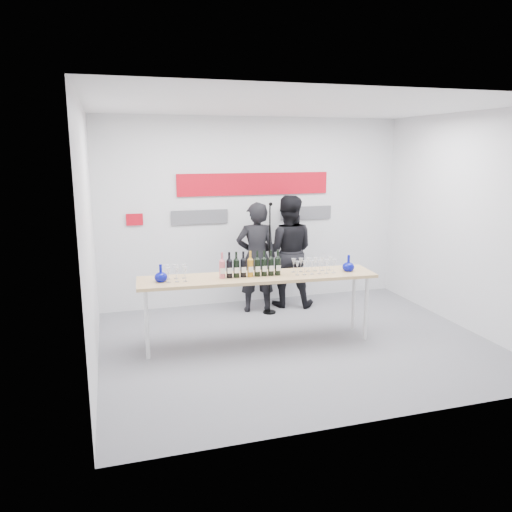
{
  "coord_description": "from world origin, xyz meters",
  "views": [
    {
      "loc": [
        -2.27,
        -5.75,
        2.51
      ],
      "look_at": [
        -0.48,
        0.26,
        1.15
      ],
      "focal_mm": 35.0,
      "sensor_mm": 36.0,
      "label": 1
    }
  ],
  "objects_px": {
    "tasting_table": "(258,281)",
    "presenter_left": "(256,258)",
    "presenter_right": "(287,251)",
    "mic_stand": "(270,280)"
  },
  "relations": [
    {
      "from": "presenter_right",
      "to": "mic_stand",
      "type": "xyz_separation_m",
      "value": [
        -0.4,
        -0.31,
        -0.37
      ]
    },
    {
      "from": "presenter_left",
      "to": "tasting_table",
      "type": "bearing_deg",
      "value": 83.13
    },
    {
      "from": "tasting_table",
      "to": "presenter_left",
      "type": "bearing_deg",
      "value": 78.22
    },
    {
      "from": "tasting_table",
      "to": "presenter_right",
      "type": "distance_m",
      "value": 1.7
    },
    {
      "from": "presenter_left",
      "to": "presenter_right",
      "type": "xyz_separation_m",
      "value": [
        0.56,
        0.14,
        0.04
      ]
    },
    {
      "from": "presenter_right",
      "to": "mic_stand",
      "type": "bearing_deg",
      "value": 58.53
    },
    {
      "from": "tasting_table",
      "to": "mic_stand",
      "type": "height_order",
      "value": "mic_stand"
    },
    {
      "from": "presenter_right",
      "to": "presenter_left",
      "type": "bearing_deg",
      "value": 34.93
    },
    {
      "from": "presenter_right",
      "to": "mic_stand",
      "type": "distance_m",
      "value": 0.62
    },
    {
      "from": "tasting_table",
      "to": "presenter_left",
      "type": "distance_m",
      "value": 1.33
    }
  ]
}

